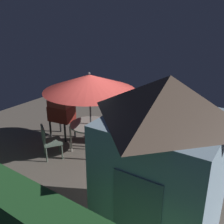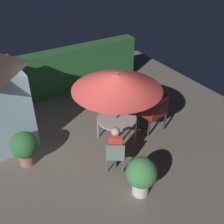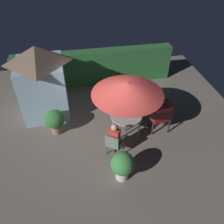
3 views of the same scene
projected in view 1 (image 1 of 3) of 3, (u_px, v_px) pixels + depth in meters
ground_plane at (111, 158)px, 7.04m from camera, size 11.00×11.00×0.00m
garden_shed at (163, 164)px, 4.10m from camera, size 1.83×1.89×2.85m
patio_table at (91, 126)px, 7.22m from camera, size 1.12×1.12×0.79m
patio_umbrella at (89, 83)px, 6.78m from camera, size 2.40×2.40×2.20m
bbq_grill at (61, 111)px, 7.93m from camera, size 0.77×0.61×1.20m
chair_near_shed at (130, 126)px, 7.69m from camera, size 0.64×0.64×0.90m
chair_far_side at (49, 140)px, 6.90m from camera, size 0.64×0.64×0.90m
potted_plant_by_shed at (171, 168)px, 5.61m from camera, size 0.71×0.71×0.97m
potted_plant_by_grill at (143, 113)px, 8.44m from camera, size 0.72×0.72×1.02m
person_in_red at (128, 118)px, 7.56m from camera, size 0.42×0.39×1.26m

